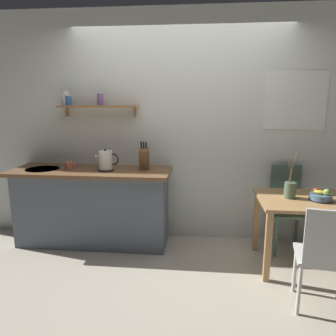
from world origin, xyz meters
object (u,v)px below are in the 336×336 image
electric_kettle (106,161)px  fruit_bowl (321,196)px  dining_table (304,210)px  coffee_mug_by_sink (69,165)px  dining_chair_near (326,254)px  dining_chair_far (287,204)px  twig_vase (290,190)px  knife_block (144,158)px

electric_kettle → fruit_bowl: bearing=-8.3°
dining_table → coffee_mug_by_sink: bearing=173.1°
dining_chair_near → fruit_bowl: (0.18, 0.70, 0.27)m
dining_chair_far → twig_vase: twig_vase is taller
knife_block → coffee_mug_by_sink: bearing=-174.9°
electric_kettle → knife_block: size_ratio=0.81×
dining_table → coffee_mug_by_sink: 2.59m
dining_chair_near → twig_vase: (-0.10, 0.76, 0.30)m
fruit_bowl → knife_block: 1.88m
dining_chair_near → twig_vase: size_ratio=1.89×
dining_chair_far → fruit_bowl: dining_chair_far is taller
twig_vase → dining_chair_far: bearing=77.0°
dining_chair_near → dining_table: bearing=86.1°
fruit_bowl → twig_vase: size_ratio=0.44×
twig_vase → knife_block: (-1.53, 0.36, 0.22)m
dining_chair_far → knife_block: bearing=-178.1°
fruit_bowl → twig_vase: bearing=167.3°
dining_chair_far → fruit_bowl: bearing=-69.3°
dining_chair_near → coffee_mug_by_sink: bearing=157.2°
dining_table → fruit_bowl: (0.13, -0.04, 0.17)m
dining_chair_near → knife_block: (-1.63, 1.13, 0.52)m
dining_chair_near → dining_chair_far: dining_chair_far is taller
fruit_bowl → knife_block: knife_block is taller
fruit_bowl → electric_kettle: 2.27m
coffee_mug_by_sink → dining_chair_near: bearing=-22.8°
dining_table → twig_vase: (-0.15, 0.02, 0.21)m
dining_table → twig_vase: twig_vase is taller
twig_vase → knife_block: 1.59m
dining_chair_far → electric_kettle: electric_kettle is taller
fruit_bowl → dining_chair_near: bearing=-104.4°
dining_chair_near → dining_chair_far: size_ratio=0.94×
dining_table → twig_vase: bearing=171.0°
electric_kettle → knife_block: knife_block is taller
dining_chair_near → fruit_bowl: dining_chair_near is taller
dining_chair_near → dining_chair_far: bearing=90.0°
knife_block → coffee_mug_by_sink: knife_block is taller
dining_table → twig_vase: size_ratio=1.88×
knife_block → coffee_mug_by_sink: (-0.87, -0.08, -0.09)m
fruit_bowl → twig_vase: twig_vase is taller
knife_block → dining_chair_near: bearing=-34.7°
twig_vase → electric_kettle: 1.98m
dining_chair_far → twig_vase: bearing=-103.0°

